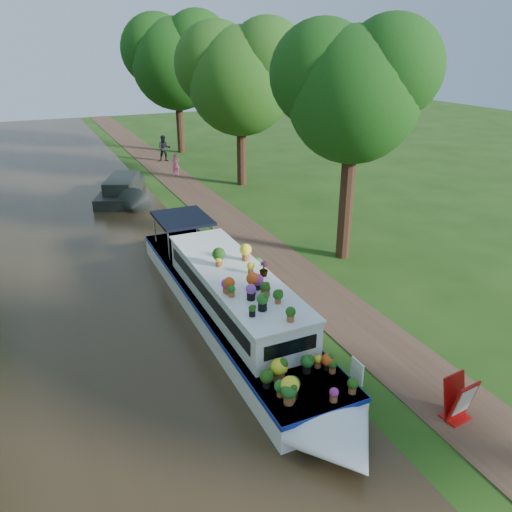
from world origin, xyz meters
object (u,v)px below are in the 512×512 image
Objects in this scene: sandwich_board at (459,401)px; pedestrian_dark at (164,148)px; second_boat at (122,190)px; plant_boat at (235,303)px; pedestrian_pink at (176,164)px.

sandwich_board is 29.32m from pedestrian_dark.
sandwich_board is (3.55, -21.11, 0.02)m from second_boat.
sandwich_board is (3.08, -5.83, -0.34)m from plant_boat.
second_boat is at bearing 93.38° from sandwich_board.
second_boat is 6.26× the size of sandwich_board.
pedestrian_pink is 0.79× the size of pedestrian_dark.
pedestrian_dark is at bearing 81.76° from sandwich_board.
pedestrian_dark reaches higher than sandwich_board.
plant_boat is 9.14× the size of pedestrian_pink.
plant_boat is 19.35m from pedestrian_pink.
second_boat is (-0.47, 15.28, -0.36)m from plant_boat.
pedestrian_dark is at bearing 79.97° from plant_boat.
pedestrian_dark is at bearing 82.73° from second_boat.
sandwich_board is at bearing -79.08° from pedestrian_dark.
sandwich_board is 0.57× the size of pedestrian_dark.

